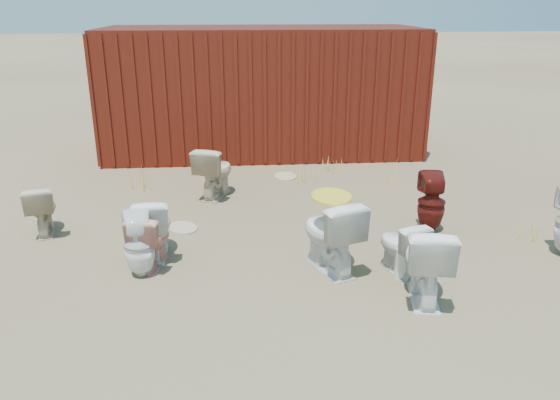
{
  "coord_description": "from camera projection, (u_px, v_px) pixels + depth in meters",
  "views": [
    {
      "loc": [
        -0.5,
        -5.7,
        2.85
      ],
      "look_at": [
        0.0,
        0.6,
        0.55
      ],
      "focal_mm": 35.0,
      "sensor_mm": 36.0,
      "label": 1
    }
  ],
  "objects": [
    {
      "name": "ground",
      "position": [
        284.0,
        262.0,
        6.36
      ],
      "size": [
        100.0,
        100.0,
        0.0
      ],
      "primitive_type": "plane",
      "color": "brown",
      "rests_on": "ground"
    },
    {
      "name": "shipping_container",
      "position": [
        262.0,
        90.0,
        10.81
      ],
      "size": [
        6.0,
        2.4,
        2.4
      ],
      "primitive_type": "cube",
      "color": "#48170C",
      "rests_on": "ground"
    },
    {
      "name": "toilet_front_a",
      "position": [
        154.0,
        226.0,
        6.4
      ],
      "size": [
        0.44,
        0.75,
        0.75
      ],
      "primitive_type": "imported",
      "rotation": [
        0.0,
        0.0,
        3.18
      ],
      "color": "white",
      "rests_on": "ground"
    },
    {
      "name": "toilet_front_pink",
      "position": [
        151.0,
        239.0,
        6.16
      ],
      "size": [
        0.5,
        0.71,
        0.66
      ],
      "primitive_type": "imported",
      "rotation": [
        0.0,
        0.0,
        2.93
      ],
      "color": "#EB9688",
      "rests_on": "ground"
    },
    {
      "name": "toilet_front_c",
      "position": [
        401.0,
        247.0,
        5.99
      ],
      "size": [
        0.53,
        0.7,
        0.64
      ],
      "primitive_type": "imported",
      "rotation": [
        0.0,
        0.0,
        3.44
      ],
      "color": "silver",
      "rests_on": "ground"
    },
    {
      "name": "toilet_front_maroon",
      "position": [
        431.0,
        203.0,
        7.09
      ],
      "size": [
        0.39,
        0.4,
        0.79
      ],
      "primitive_type": "imported",
      "rotation": [
        0.0,
        0.0,
        3.03
      ],
      "color": "#51120D",
      "rests_on": "ground"
    },
    {
      "name": "toilet_front_e",
      "position": [
        426.0,
        262.0,
        5.43
      ],
      "size": [
        0.6,
        0.88,
        0.83
      ],
      "primitive_type": "imported",
      "rotation": [
        0.0,
        0.0,
        2.96
      ],
      "color": "white",
      "rests_on": "ground"
    },
    {
      "name": "toilet_back_a",
      "position": [
        139.0,
        245.0,
        5.93
      ],
      "size": [
        0.4,
        0.4,
        0.74
      ],
      "primitive_type": "imported",
      "rotation": [
        0.0,
        0.0,
        3.37
      ],
      "color": "white",
      "rests_on": "ground"
    },
    {
      "name": "toilet_back_beige_left",
      "position": [
        41.0,
        209.0,
        7.04
      ],
      "size": [
        0.52,
        0.73,
        0.67
      ],
      "primitive_type": "imported",
      "rotation": [
        0.0,
        0.0,
        3.39
      ],
      "color": "#CAB694",
      "rests_on": "ground"
    },
    {
      "name": "toilet_back_beige_right",
      "position": [
        215.0,
        172.0,
        8.36
      ],
      "size": [
        0.7,
        0.9,
        0.8
      ],
      "primitive_type": "imported",
      "rotation": [
        0.0,
        0.0,
        2.77
      ],
      "color": "beige",
      "rests_on": "ground"
    },
    {
      "name": "toilet_back_yellowlid",
      "position": [
        330.0,
        234.0,
        6.04
      ],
      "size": [
        0.75,
        0.96,
        0.86
      ],
      "primitive_type": "imported",
      "rotation": [
        0.0,
        0.0,
        3.5
      ],
      "color": "white",
      "rests_on": "ground"
    },
    {
      "name": "yellow_lid",
      "position": [
        331.0,
        197.0,
        5.89
      ],
      "size": [
        0.44,
        0.55,
        0.02
      ],
      "primitive_type": "ellipsoid",
      "color": "yellow",
      "rests_on": "toilet_back_yellowlid"
    },
    {
      "name": "loose_tank",
      "position": [
        418.0,
        262.0,
        5.96
      ],
      "size": [
        0.53,
        0.28,
        0.35
      ],
      "primitive_type": "cube",
      "rotation": [
        0.0,
        0.0,
        -0.16
      ],
      "color": "silver",
      "rests_on": "ground"
    },
    {
      "name": "loose_lid_near",
      "position": [
        285.0,
        176.0,
        9.43
      ],
      "size": [
        0.42,
        0.53,
        0.02
      ],
      "primitive_type": "ellipsoid",
      "rotation": [
        0.0,
        0.0,
        0.09
      ],
      "color": "tan",
      "rests_on": "ground"
    },
    {
      "name": "loose_lid_far",
      "position": [
        183.0,
        228.0,
        7.28
      ],
      "size": [
        0.55,
        0.59,
        0.02
      ],
      "primitive_type": "ellipsoid",
      "rotation": [
        0.0,
        0.0,
        0.54
      ],
      "color": "tan",
      "rests_on": "ground"
    },
    {
      "name": "weed_clump_a",
      "position": [
        140.0,
        179.0,
        8.79
      ],
      "size": [
        0.36,
        0.36,
        0.32
      ],
      "primitive_type": "cone",
      "color": "#B4AE48",
      "rests_on": "ground"
    },
    {
      "name": "weed_clump_b",
      "position": [
        306.0,
        174.0,
        9.08
      ],
      "size": [
        0.32,
        0.32,
        0.3
      ],
      "primitive_type": "cone",
      "color": "#B4AE48",
      "rests_on": "ground"
    },
    {
      "name": "weed_clump_c",
      "position": [
        393.0,
        172.0,
        9.13
      ],
      "size": [
        0.36,
        0.36,
        0.33
      ],
      "primitive_type": "cone",
      "color": "#B4AE48",
      "rests_on": "ground"
    },
    {
      "name": "weed_clump_d",
      "position": [
        211.0,
        170.0,
        9.31
      ],
      "size": [
        0.3,
        0.3,
        0.28
      ],
      "primitive_type": "cone",
      "color": "#B4AE48",
      "rests_on": "ground"
    },
    {
      "name": "weed_clump_e",
      "position": [
        331.0,
        164.0,
        9.67
      ],
      "size": [
        0.34,
        0.34,
        0.27
      ],
      "primitive_type": "cone",
      "color": "#B4AE48",
      "rests_on": "ground"
    },
    {
      "name": "weed_clump_f",
      "position": [
        532.0,
        232.0,
        6.84
      ],
      "size": [
        0.28,
        0.28,
        0.26
      ],
      "primitive_type": "cone",
      "color": "#B4AE48",
      "rests_on": "ground"
    }
  ]
}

